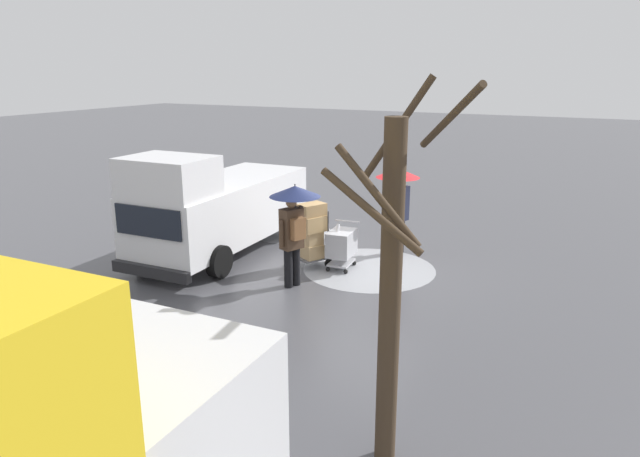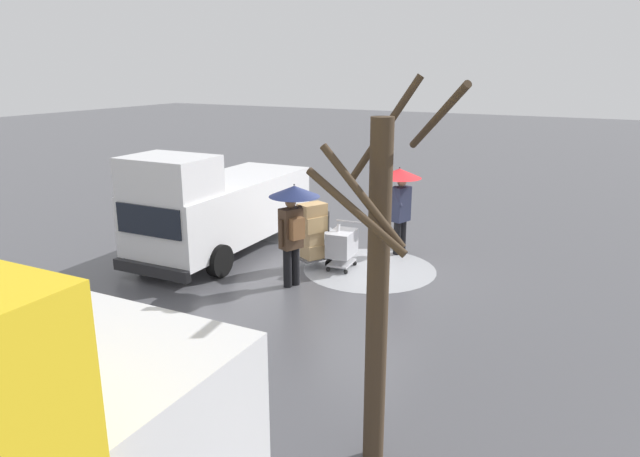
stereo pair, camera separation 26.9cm
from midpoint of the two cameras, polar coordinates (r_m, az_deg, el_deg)
The scene contains 10 objects.
ground_plane at distance 13.21m, azimuth 4.69°, elevation -3.80°, with size 90.00×90.00×0.00m, color #4C4C51.
slush_patch_near_cluster at distance 15.91m, azimuth -2.14°, elevation -0.33°, with size 2.25×2.25×0.01m, color #999BA0.
slush_patch_under_van at distance 16.61m, azimuth -5.11°, elevation 0.31°, with size 1.44×1.44×0.01m, color #999BA0.
slush_patch_mid_street at distance 13.08m, azimuth 5.51°, elevation -4.01°, with size 2.98×2.98×0.01m, color #999BA0.
cargo_van_parked_right at distance 14.01m, azimuth -9.53°, elevation 2.20°, with size 2.29×5.38×2.60m.
shopping_cart_vendor at distance 12.90m, azimuth 2.77°, elevation -1.59°, with size 0.62×0.86×1.04m.
hand_dolly_boxes at distance 12.90m, azimuth -0.15°, elevation -0.18°, with size 0.77×0.85×1.49m.
pedestrian_pink_side at distance 11.63m, azimuth -2.03°, elevation 1.61°, with size 1.04×1.04×2.15m.
pedestrian_black_side at distance 13.80m, azimuth 8.49°, elevation 3.77°, with size 1.04×1.04×2.15m.
bare_tree_near at distance 6.23m, azimuth 7.04°, elevation -5.54°, with size 1.47×1.48×4.34m.
Camera 2 is at (-4.95, 11.42, 4.41)m, focal length 32.33 mm.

